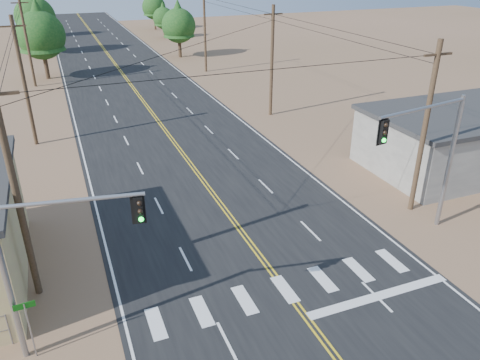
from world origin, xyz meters
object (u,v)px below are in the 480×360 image
signal_mast_left (46,254)px  signal_mast_right (433,147)px  building_right (472,138)px  street_sign (28,321)px

signal_mast_left → signal_mast_right: signal_mast_right is taller
building_right → signal_mast_left: bearing=-164.2°
signal_mast_left → signal_mast_right: bearing=15.1°
building_right → signal_mast_right: size_ratio=1.99×
street_sign → signal_mast_right: bearing=0.9°
street_sign → signal_mast_left: bearing=-7.9°
building_right → signal_mast_left: size_ratio=2.26×
building_right → signal_mast_right: bearing=-147.8°
street_sign → building_right: bearing=11.1°
signal_mast_right → street_sign: signal_mast_right is taller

